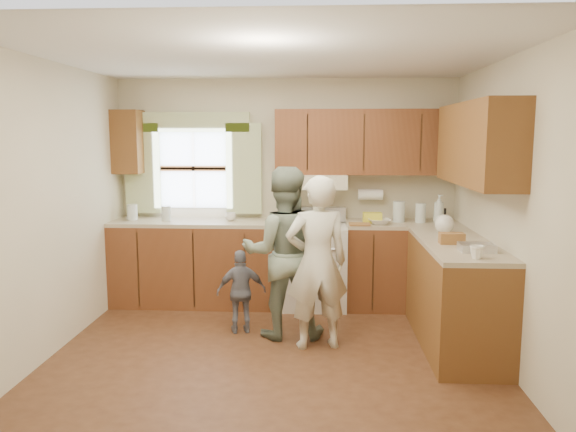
# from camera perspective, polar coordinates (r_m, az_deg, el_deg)

# --- Properties ---
(room) EXTENTS (3.80, 3.80, 3.80)m
(room) POSITION_cam_1_polar(r_m,az_deg,el_deg) (4.66, -1.50, 0.53)
(room) COLOR #432514
(room) RESTS_ON ground
(kitchen_fixtures) EXTENTS (3.80, 2.25, 2.15)m
(kitchen_fixtures) POSITION_cam_1_polar(r_m,az_deg,el_deg) (5.78, 5.47, -2.15)
(kitchen_fixtures) COLOR #46210F
(kitchen_fixtures) RESTS_ON ground
(stove) EXTENTS (0.76, 0.67, 1.07)m
(stove) POSITION_cam_1_polar(r_m,az_deg,el_deg) (6.20, 2.39, -4.92)
(stove) COLOR silver
(stove) RESTS_ON ground
(woman_left) EXTENTS (0.63, 0.49, 1.53)m
(woman_left) POSITION_cam_1_polar(r_m,az_deg,el_deg) (4.94, 2.96, -4.75)
(woman_left) COLOR beige
(woman_left) RESTS_ON ground
(woman_right) EXTENTS (0.83, 0.68, 1.59)m
(woman_right) POSITION_cam_1_polar(r_m,az_deg,el_deg) (5.20, -0.47, -3.75)
(woman_right) COLOR #294436
(woman_right) RESTS_ON ground
(child) EXTENTS (0.50, 0.29, 0.80)m
(child) POSITION_cam_1_polar(r_m,az_deg,el_deg) (5.40, -4.76, -7.66)
(child) COLOR slate
(child) RESTS_ON ground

